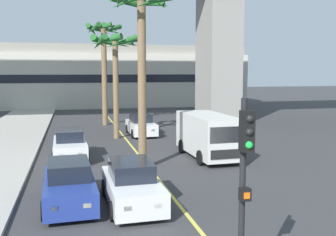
{
  "coord_description": "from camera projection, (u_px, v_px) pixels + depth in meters",
  "views": [
    {
      "loc": [
        -3.56,
        -0.46,
        4.69
      ],
      "look_at": [
        0.0,
        14.0,
        2.91
      ],
      "focal_mm": 41.74,
      "sensor_mm": 36.0,
      "label": 1
    }
  ],
  "objects": [
    {
      "name": "car_queue_third",
      "position": [
        69.0,
        185.0,
        13.7
      ],
      "size": [
        1.94,
        4.15,
        1.56
      ],
      "color": "navy",
      "rests_on": "ground"
    },
    {
      "name": "delivery_van",
      "position": [
        208.0,
        134.0,
        21.19
      ],
      "size": [
        2.27,
        5.3,
        2.36
      ],
      "color": "silver",
      "rests_on": "ground"
    },
    {
      "name": "car_queue_front",
      "position": [
        141.0,
        125.0,
        28.87
      ],
      "size": [
        1.88,
        4.13,
        1.56
      ],
      "color": "white",
      "rests_on": "ground"
    },
    {
      "name": "palm_tree_mid_median",
      "position": [
        104.0,
        47.0,
        33.55
      ],
      "size": [
        3.18,
        3.21,
        8.85
      ],
      "color": "brown",
      "rests_on": "ground"
    },
    {
      "name": "palm_tree_far_median",
      "position": [
        141.0,
        30.0,
        17.99
      ],
      "size": [
        3.05,
        3.15,
        8.42
      ],
      "color": "brown",
      "rests_on": "ground"
    },
    {
      "name": "car_queue_fourth",
      "position": [
        132.0,
        185.0,
        13.69
      ],
      "size": [
        1.89,
        4.13,
        1.56
      ],
      "color": "white",
      "rests_on": "ground"
    },
    {
      "name": "car_queue_second",
      "position": [
        70.0,
        145.0,
        21.06
      ],
      "size": [
        1.91,
        4.14,
        1.56
      ],
      "color": "white",
      "rests_on": "ground"
    },
    {
      "name": "palm_tree_near_median",
      "position": [
        115.0,
        52.0,
        26.79
      ],
      "size": [
        3.51,
        3.54,
        7.26
      ],
      "color": "brown",
      "rests_on": "ground"
    },
    {
      "name": "lane_stripe_center",
      "position": [
        131.0,
        145.0,
        24.98
      ],
      "size": [
        0.14,
        56.0,
        0.01
      ],
      "primitive_type": "cube",
      "color": "#DBCC4C",
      "rests_on": "ground"
    },
    {
      "name": "pier_building_backdrop",
      "position": [
        99.0,
        77.0,
        52.35
      ],
      "size": [
        39.56,
        8.04,
        8.1
      ],
      "color": "beige",
      "rests_on": "ground"
    },
    {
      "name": "traffic_light_median_near",
      "position": [
        244.0,
        177.0,
        7.31
      ],
      "size": [
        0.24,
        0.37,
        4.2
      ],
      "color": "black",
      "rests_on": "ground"
    }
  ]
}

